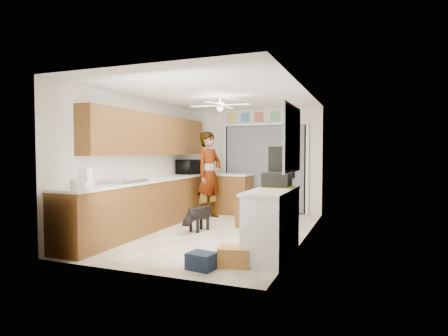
% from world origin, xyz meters
% --- Properties ---
extents(floor, '(5.00, 5.00, 0.00)m').
position_xyz_m(floor, '(0.00, 0.00, 0.00)').
color(floor, beige).
rests_on(floor, ground).
extents(ceiling, '(5.00, 5.00, 0.00)m').
position_xyz_m(ceiling, '(0.00, 0.00, 2.50)').
color(ceiling, white).
rests_on(ceiling, ground).
extents(wall_back, '(3.20, 0.00, 3.20)m').
position_xyz_m(wall_back, '(0.00, 2.50, 1.25)').
color(wall_back, silver).
rests_on(wall_back, ground).
extents(wall_front, '(3.20, 0.00, 3.20)m').
position_xyz_m(wall_front, '(0.00, -2.50, 1.25)').
color(wall_front, silver).
rests_on(wall_front, ground).
extents(wall_left, '(0.00, 5.00, 5.00)m').
position_xyz_m(wall_left, '(-1.60, 0.00, 1.25)').
color(wall_left, silver).
rests_on(wall_left, ground).
extents(wall_right, '(0.00, 5.00, 5.00)m').
position_xyz_m(wall_right, '(1.60, 0.00, 1.25)').
color(wall_right, silver).
rests_on(wall_right, ground).
extents(left_base_cabinets, '(0.60, 4.80, 0.90)m').
position_xyz_m(left_base_cabinets, '(-1.30, 0.00, 0.45)').
color(left_base_cabinets, brown).
rests_on(left_base_cabinets, floor).
extents(left_countertop, '(0.62, 4.80, 0.04)m').
position_xyz_m(left_countertop, '(-1.29, 0.00, 0.92)').
color(left_countertop, white).
rests_on(left_countertop, left_base_cabinets).
extents(upper_cabinets, '(0.32, 4.00, 0.80)m').
position_xyz_m(upper_cabinets, '(-1.44, 0.20, 1.80)').
color(upper_cabinets, brown).
rests_on(upper_cabinets, wall_left).
extents(sink_basin, '(0.50, 0.76, 0.06)m').
position_xyz_m(sink_basin, '(-1.29, -1.00, 0.95)').
color(sink_basin, silver).
rests_on(sink_basin, left_countertop).
extents(faucet, '(0.03, 0.03, 0.22)m').
position_xyz_m(faucet, '(-1.48, -1.00, 1.05)').
color(faucet, silver).
rests_on(faucet, left_countertop).
extents(peninsula_base, '(1.00, 0.60, 0.90)m').
position_xyz_m(peninsula_base, '(-0.50, 2.00, 0.45)').
color(peninsula_base, brown).
rests_on(peninsula_base, floor).
extents(peninsula_top, '(1.04, 0.64, 0.04)m').
position_xyz_m(peninsula_top, '(-0.50, 2.00, 0.92)').
color(peninsula_top, white).
rests_on(peninsula_top, peninsula_base).
extents(back_opening_recess, '(2.00, 0.06, 2.10)m').
position_xyz_m(back_opening_recess, '(0.25, 2.47, 1.05)').
color(back_opening_recess, black).
rests_on(back_opening_recess, wall_back).
extents(curtain_panel, '(1.90, 0.03, 2.05)m').
position_xyz_m(curtain_panel, '(0.25, 2.43, 1.05)').
color(curtain_panel, slate).
rests_on(curtain_panel, wall_back).
extents(door_trim_left, '(0.06, 0.04, 2.10)m').
position_xyz_m(door_trim_left, '(-0.77, 2.44, 1.05)').
color(door_trim_left, white).
rests_on(door_trim_left, wall_back).
extents(door_trim_right, '(0.06, 0.04, 2.10)m').
position_xyz_m(door_trim_right, '(1.27, 2.44, 1.05)').
color(door_trim_right, white).
rests_on(door_trim_right, wall_back).
extents(door_trim_head, '(2.10, 0.04, 0.06)m').
position_xyz_m(door_trim_head, '(0.25, 2.44, 2.12)').
color(door_trim_head, white).
rests_on(door_trim_head, wall_back).
extents(header_frame_0, '(0.22, 0.02, 0.22)m').
position_xyz_m(header_frame_0, '(-0.60, 2.47, 2.30)').
color(header_frame_0, '#D3D146').
rests_on(header_frame_0, wall_back).
extents(header_frame_1, '(0.22, 0.02, 0.22)m').
position_xyz_m(header_frame_1, '(-0.25, 2.47, 2.30)').
color(header_frame_1, '#4682BA').
rests_on(header_frame_1, wall_back).
extents(header_frame_2, '(0.22, 0.02, 0.22)m').
position_xyz_m(header_frame_2, '(0.10, 2.47, 2.30)').
color(header_frame_2, '#B95745').
rests_on(header_frame_2, wall_back).
extents(header_frame_3, '(0.22, 0.02, 0.22)m').
position_xyz_m(header_frame_3, '(0.50, 2.47, 2.30)').
color(header_frame_3, '#5DA364').
rests_on(header_frame_3, wall_back).
extents(header_frame_4, '(0.22, 0.02, 0.22)m').
position_xyz_m(header_frame_4, '(0.90, 2.47, 2.30)').
color(header_frame_4, silver).
rests_on(header_frame_4, wall_back).
extents(route66_sign, '(0.22, 0.02, 0.26)m').
position_xyz_m(route66_sign, '(-0.95, 2.47, 2.30)').
color(route66_sign, silver).
rests_on(route66_sign, wall_back).
extents(right_counter_base, '(0.50, 1.40, 0.90)m').
position_xyz_m(right_counter_base, '(1.35, -1.20, 0.45)').
color(right_counter_base, white).
rests_on(right_counter_base, floor).
extents(right_counter_top, '(0.54, 1.44, 0.04)m').
position_xyz_m(right_counter_top, '(1.34, -1.20, 0.92)').
color(right_counter_top, white).
rests_on(right_counter_top, right_counter_base).
extents(abstract_painting, '(0.03, 1.15, 0.95)m').
position_xyz_m(abstract_painting, '(1.58, -1.00, 1.65)').
color(abstract_painting, '#E8556E').
rests_on(abstract_painting, wall_right).
extents(ceiling_fan, '(1.14, 1.14, 0.24)m').
position_xyz_m(ceiling_fan, '(0.00, 0.20, 2.32)').
color(ceiling_fan, white).
rests_on(ceiling_fan, ceiling).
extents(microwave, '(0.48, 0.65, 0.33)m').
position_xyz_m(microwave, '(-1.30, 1.56, 1.11)').
color(microwave, black).
rests_on(microwave, left_countertop).
extents(cup, '(0.14, 0.14, 0.09)m').
position_xyz_m(cup, '(-1.22, -1.99, 0.98)').
color(cup, white).
rests_on(cup, left_countertop).
extents(jar_a, '(0.13, 0.13, 0.14)m').
position_xyz_m(jar_a, '(-1.18, -2.25, 1.01)').
color(jar_a, silver).
rests_on(jar_a, left_countertop).
extents(jar_b, '(0.09, 0.09, 0.12)m').
position_xyz_m(jar_b, '(-1.20, -2.25, 1.00)').
color(jar_b, silver).
rests_on(jar_b, left_countertop).
extents(paper_towel_roll, '(0.15, 0.15, 0.28)m').
position_xyz_m(paper_towel_roll, '(-1.36, -1.77, 1.08)').
color(paper_towel_roll, white).
rests_on(paper_towel_roll, left_countertop).
extents(suitcase, '(0.40, 0.52, 0.22)m').
position_xyz_m(suitcase, '(1.32, -0.80, 1.05)').
color(suitcase, black).
rests_on(suitcase, right_counter_top).
extents(suitcase_rim, '(0.47, 0.60, 0.02)m').
position_xyz_m(suitcase_rim, '(1.32, -0.80, 0.94)').
color(suitcase_rim, yellow).
rests_on(suitcase_rim, suitcase).
extents(suitcase_lid, '(0.42, 0.05, 0.50)m').
position_xyz_m(suitcase_lid, '(1.32, -0.51, 1.30)').
color(suitcase_lid, black).
rests_on(suitcase_lid, suitcase).
extents(cardboard_box, '(0.45, 0.37, 0.25)m').
position_xyz_m(cardboard_box, '(1.00, -1.83, 0.12)').
color(cardboard_box, '#C6893E').
rests_on(cardboard_box, floor).
extents(navy_crate, '(0.37, 0.33, 0.20)m').
position_xyz_m(navy_crate, '(0.67, -2.09, 0.10)').
color(navy_crate, '#162037').
rests_on(navy_crate, floor).
extents(cabinet_door_panel, '(0.37, 0.15, 0.54)m').
position_xyz_m(cabinet_door_panel, '(0.41, 0.36, 0.27)').
color(cabinet_door_panel, brown).
rests_on(cabinet_door_panel, floor).
extents(man, '(0.65, 0.80, 1.90)m').
position_xyz_m(man, '(-0.69, 1.26, 0.95)').
color(man, white).
rests_on(man, floor).
extents(dog, '(0.39, 0.66, 0.49)m').
position_xyz_m(dog, '(-0.31, -0.06, 0.24)').
color(dog, black).
rests_on(dog, floor).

